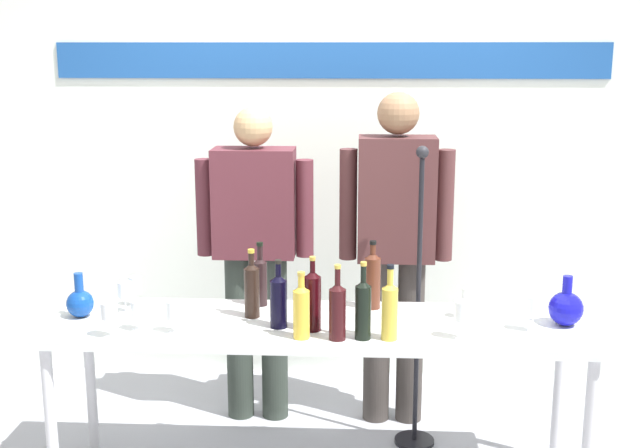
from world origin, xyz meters
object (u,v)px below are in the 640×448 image
Objects in this scene: presenter_right at (396,239)px; wine_bottle_0 at (363,308)px; wine_bottle_1 at (279,299)px; wine_bottle_5 at (337,309)px; microphone_stand at (417,349)px; presenter_left at (255,245)px; wine_glass_right_2 at (534,306)px; wine_glass_left_3 at (125,291)px; wine_bottle_4 at (301,310)px; wine_glass_left_4 at (174,311)px; wine_glass_left_2 at (109,312)px; wine_bottle_2 at (252,288)px; wine_bottle_8 at (372,279)px; wine_glass_right_0 at (469,297)px; decanter_blue_right at (566,308)px; wine_bottle_6 at (390,309)px; display_table at (318,336)px; wine_glass_left_0 at (139,310)px; wine_glass_left_1 at (135,286)px; wine_bottle_7 at (260,279)px; wine_bottle_3 at (313,299)px; decanter_blue_left at (80,302)px.

presenter_right reaches higher than wine_bottle_0.
wine_bottle_5 is (0.26, -0.13, 0.00)m from wine_bottle_1.
presenter_right is 0.57m from microphone_stand.
microphone_stand is (0.83, -0.27, -0.45)m from presenter_left.
wine_bottle_0 reaches higher than wine_glass_right_2.
wine_bottle_4 is at bearing -19.34° from wine_glass_left_3.
wine_glass_left_3 is at bearing 138.66° from wine_glass_left_4.
presenter_right is 11.65× the size of wine_glass_left_2.
wine_bottle_8 reaches higher than wine_bottle_2.
microphone_stand is (1.32, 0.62, -0.38)m from wine_glass_left_2.
decanter_blue_right is at bearing -9.64° from wine_glass_right_0.
wine_bottle_6 is at bearing 0.02° from wine_bottle_0.
wine_glass_left_2 is at bearing -144.03° from presenter_right.
display_table is 7.46× the size of wine_bottle_6.
wine_bottle_1 is 0.60m from wine_glass_left_0.
wine_bottle_4 is 2.00× the size of wine_glass_left_1.
wine_bottle_7 is (-0.37, 0.43, -0.00)m from wine_bottle_5.
wine_bottle_4 is at bearing -70.50° from presenter_left.
wine_bottle_0 is 1.10× the size of wine_bottle_1.
wine_glass_left_0 is 1.44m from wine_glass_right_0.
wine_bottle_6 is at bearing -22.32° from wine_bottle_2.
wine_bottle_6 is at bearing -14.52° from wine_bottle_1.
decanter_blue_right is 0.13× the size of presenter_left.
wine_bottle_8 is at bearing 1.48° from wine_glass_left_1.
wine_glass_left_4 is (0.26, 0.07, -0.01)m from wine_glass_left_2.
display_table is at bearing 147.29° from wine_bottle_6.
wine_bottle_1 is 0.74m from wine_glass_left_3.
wine_bottle_7 is (-0.26, 0.32, -0.01)m from wine_bottle_3.
wine_bottle_5 is (0.11, -0.10, -0.01)m from wine_bottle_3.
decanter_blue_left is 0.67× the size of wine_bottle_7.
wine_glass_left_4 is (-0.69, 0.05, -0.03)m from wine_bottle_5.
wine_bottle_1 is 0.20× the size of microphone_stand.
wine_bottle_0 is 1.12m from wine_glass_left_1.
presenter_left reaches higher than wine_glass_left_4.
wine_glass_right_0 is (0.72, 0.28, -0.03)m from wine_bottle_4.
display_table is at bearing -37.87° from wine_bottle_7.
wine_bottle_4 is 2.21× the size of wine_glass_left_0.
display_table is 7.63× the size of wine_bottle_2.
decanter_blue_left is at bearing -171.75° from wine_bottle_8.
wine_glass_left_1 is (-1.17, 0.37, -0.03)m from wine_bottle_6.
wine_bottle_0 is 0.22× the size of microphone_stand.
wine_glass_left_2 reaches higher than wine_glass_left_3.
wine_bottle_0 is at bearing -41.00° from wine_bottle_7.
wine_bottle_0 is 0.80m from wine_glass_left_4.
wine_glass_right_2 is at bearing 3.57° from wine_glass_left_4.
wine_bottle_8 is at bearing 99.26° from wine_bottle_6.
wine_bottle_1 is at bearing -43.53° from wine_bottle_2.
wine_bottle_8 reaches higher than decanter_blue_right.
wine_bottle_2 reaches higher than wine_glass_left_4.
wine_bottle_2 is 0.37m from wine_glass_left_4.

